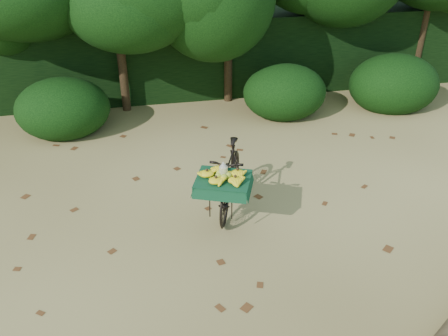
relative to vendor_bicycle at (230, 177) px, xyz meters
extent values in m
plane|color=tan|center=(0.35, -1.12, -0.51)|extent=(80.00, 80.00, 0.00)
imported|color=black|center=(0.01, 0.02, -0.02)|extent=(1.04, 1.71, 0.99)
cube|color=black|center=(-0.21, -0.54, 0.30)|extent=(0.49, 0.54, 0.02)
cube|color=#12442C|center=(-0.21, -0.54, 0.32)|extent=(0.88, 0.82, 0.01)
ellipsoid|color=#A0AD2A|center=(-0.14, -0.56, 0.37)|extent=(0.10, 0.08, 0.11)
ellipsoid|color=#A0AD2A|center=(-0.17, -0.49, 0.37)|extent=(0.10, 0.08, 0.11)
ellipsoid|color=#A0AD2A|center=(-0.25, -0.48, 0.37)|extent=(0.10, 0.08, 0.11)
ellipsoid|color=#A0AD2A|center=(-0.27, -0.55, 0.37)|extent=(0.10, 0.08, 0.11)
ellipsoid|color=#A0AD2A|center=(-0.21, -0.60, 0.37)|extent=(0.10, 0.08, 0.11)
cylinder|color=#EAE5C6|center=(-0.21, -0.53, 0.42)|extent=(0.12, 0.12, 0.15)
cube|color=black|center=(0.35, 5.18, 0.39)|extent=(26.00, 1.80, 1.80)
camera|label=1|loc=(-1.26, -5.82, 3.58)|focal=38.00mm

